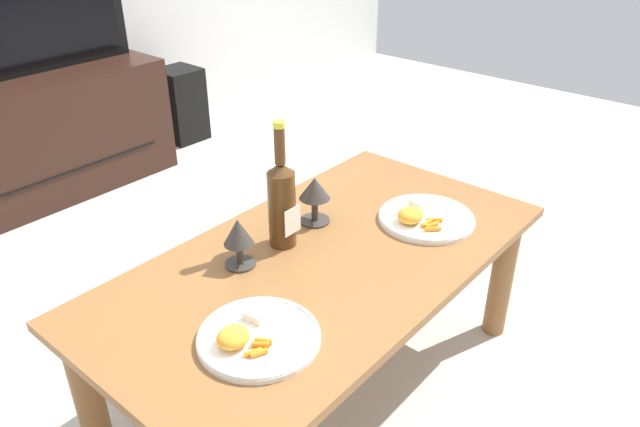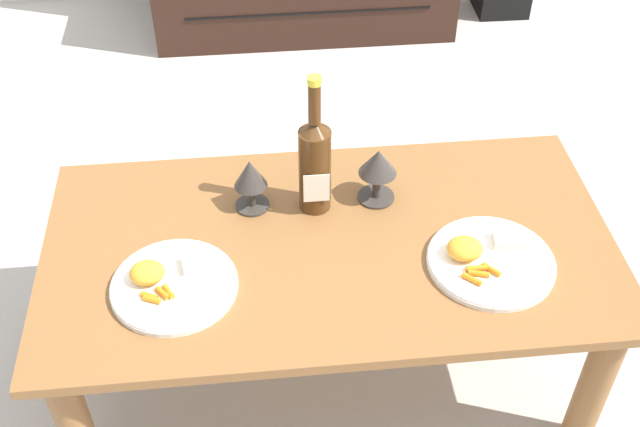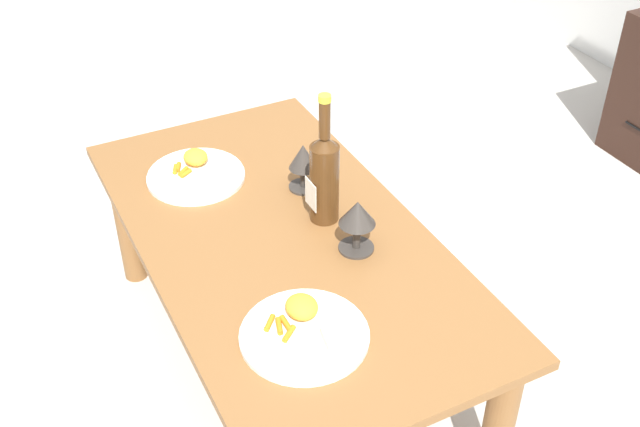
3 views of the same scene
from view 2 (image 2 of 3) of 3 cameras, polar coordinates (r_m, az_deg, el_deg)
name	(u,v)px [view 2 (image 2 of 3)]	position (r m, az deg, el deg)	size (l,w,h in m)	color
ground_plane	(328,368)	(2.05, 0.59, -11.16)	(6.40, 6.40, 0.00)	#B7B2A8
dining_table	(329,267)	(1.76, 0.67, -3.91)	(1.24, 0.66, 0.45)	brown
wine_bottle	(315,161)	(1.71, -0.38, 3.84)	(0.07, 0.07, 0.34)	#4C2D14
goblet_left	(250,177)	(1.74, -5.09, 2.66)	(0.08, 0.08, 0.13)	#38332D
goblet_right	(378,166)	(1.76, 4.22, 3.46)	(0.09, 0.09, 0.14)	#38332D
dinner_plate_left	(172,283)	(1.63, -10.73, -4.99)	(0.26, 0.26, 0.05)	white
dinner_plate_right	(488,259)	(1.69, 12.11, -3.27)	(0.27, 0.27, 0.05)	white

